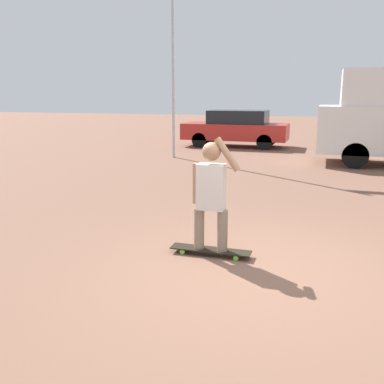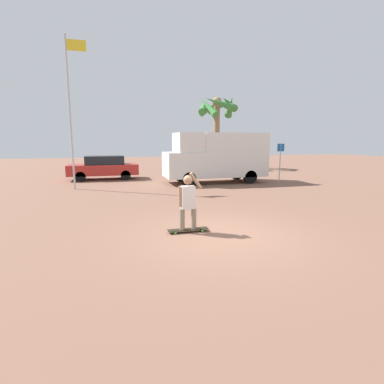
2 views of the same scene
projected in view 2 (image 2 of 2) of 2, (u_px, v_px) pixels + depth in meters
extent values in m
plane|color=brown|center=(219.00, 235.00, 7.85)|extent=(80.00, 80.00, 0.00)
cube|color=black|center=(188.00, 229.00, 8.07)|extent=(1.11, 0.23, 0.02)
cylinder|color=#66C633|center=(175.00, 233.00, 7.89)|extent=(0.07, 0.03, 0.07)
cylinder|color=#66C633|center=(174.00, 231.00, 8.07)|extent=(0.07, 0.03, 0.07)
cylinder|color=#66C633|center=(202.00, 231.00, 8.09)|extent=(0.07, 0.03, 0.07)
cylinder|color=#66C633|center=(200.00, 229.00, 8.27)|extent=(0.07, 0.03, 0.07)
cylinder|color=gray|center=(182.00, 219.00, 7.98)|extent=(0.14, 0.14, 0.56)
cylinder|color=gray|center=(194.00, 218.00, 8.07)|extent=(0.14, 0.14, 0.56)
cube|color=silver|center=(188.00, 197.00, 7.93)|extent=(0.36, 0.22, 0.61)
sphere|color=#A37556|center=(188.00, 180.00, 7.85)|extent=(0.25, 0.25, 0.25)
cylinder|color=#A37556|center=(180.00, 197.00, 7.86)|extent=(0.09, 0.09, 0.54)
cylinder|color=#A37556|center=(196.00, 181.00, 7.91)|extent=(0.35, 0.09, 0.45)
cylinder|color=black|center=(189.00, 179.00, 16.30)|extent=(0.77, 0.28, 0.77)
cylinder|color=black|center=(181.00, 175.00, 18.10)|extent=(0.77, 0.28, 0.77)
cylinder|color=black|center=(250.00, 177.00, 17.29)|extent=(0.77, 0.28, 0.77)
cylinder|color=black|center=(236.00, 174.00, 19.09)|extent=(0.77, 0.28, 0.77)
cube|color=white|center=(183.00, 165.00, 17.06)|extent=(2.07, 2.18, 1.42)
cube|color=black|center=(176.00, 160.00, 16.90)|extent=(0.04, 1.85, 0.71)
cube|color=white|center=(231.00, 155.00, 17.76)|extent=(3.84, 2.18, 2.51)
cube|color=white|center=(188.00, 143.00, 16.93)|extent=(1.45, 2.00, 1.09)
cylinder|color=black|center=(80.00, 177.00, 18.10)|extent=(0.61, 0.22, 0.61)
cylinder|color=black|center=(82.00, 174.00, 19.59)|extent=(0.61, 0.22, 0.61)
cylinder|color=black|center=(126.00, 175.00, 18.82)|extent=(0.61, 0.22, 0.61)
cylinder|color=black|center=(124.00, 173.00, 20.32)|extent=(0.61, 0.22, 0.61)
cube|color=#B22823|center=(103.00, 169.00, 19.15)|extent=(4.31, 1.80, 0.66)
cube|color=black|center=(105.00, 160.00, 19.08)|extent=(2.37, 1.58, 0.54)
cylinder|color=#8E704C|center=(217.00, 135.00, 27.05)|extent=(0.54, 0.54, 5.86)
sphere|color=#8E704C|center=(217.00, 102.00, 26.55)|extent=(0.87, 0.87, 0.87)
cone|color=#387F38|center=(230.00, 107.00, 26.68)|extent=(1.19, 2.43, 1.90)
cone|color=#387F38|center=(220.00, 106.00, 27.71)|extent=(2.40, 1.96, 1.46)
cone|color=#387F38|center=(211.00, 107.00, 27.68)|extent=(2.48, 1.02, 1.76)
cone|color=#387F38|center=(204.00, 106.00, 26.77)|extent=(1.58, 2.47, 1.75)
cone|color=#387F38|center=(208.00, 106.00, 25.82)|extent=(1.65, 2.31, 2.03)
cone|color=#387F38|center=(219.00, 103.00, 25.42)|extent=(2.56, 1.20, 1.37)
cone|color=#387F38|center=(229.00, 103.00, 25.94)|extent=(2.32, 2.12, 1.31)
cylinder|color=#B7B7BC|center=(70.00, 115.00, 14.68)|extent=(0.09, 0.09, 7.34)
sphere|color=#B7B7BC|center=(65.00, 34.00, 14.05)|extent=(0.12, 0.12, 0.12)
cube|color=yellow|center=(76.00, 45.00, 14.26)|extent=(0.88, 0.02, 0.51)
cylinder|color=#B7B7BC|center=(280.00, 163.00, 17.45)|extent=(0.06, 0.06, 2.28)
cube|color=#19519E|center=(281.00, 148.00, 17.28)|extent=(0.44, 0.02, 0.44)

